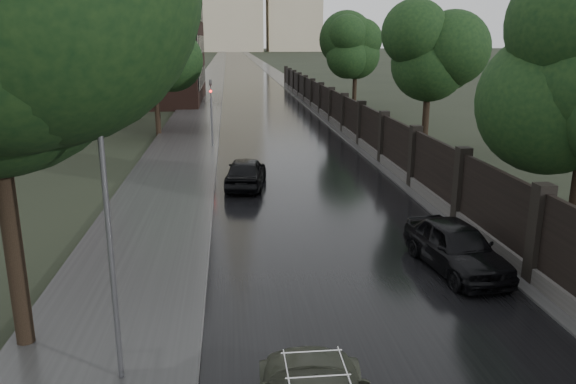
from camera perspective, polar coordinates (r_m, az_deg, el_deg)
The scene contains 11 objects.
road at distance 198.06m, azimuth -5.17°, elevation 13.39°, with size 8.00×420.00×0.02m, color black.
sidewalk_left at distance 198.04m, azimuth -6.96°, elevation 13.37°, with size 4.00×420.00×0.16m, color #2D2D2D.
verge_right at distance 198.22m, azimuth -3.54°, elevation 13.44°, with size 3.00×420.00×0.08m, color #2D2D2D.
fence_right at distance 41.05m, azimuth 5.18°, elevation 7.90°, with size 0.45×75.72×2.70m.
tree_left_far at distance 38.24m, azimuth -13.45°, elevation 13.38°, with size 4.25×4.25×7.39m.
tree_right_b at distance 31.84m, azimuth 14.15°, elevation 12.52°, with size 4.08×4.08×7.01m.
tree_right_c at distance 49.14m, azimuth 6.88°, elevation 13.66°, with size 4.08×4.08×7.01m.
lamp_post at distance 10.30m, azimuth -17.59°, elevation -5.66°, with size 0.25×0.12×5.11m.
traffic_light at distance 33.16m, azimuth -7.80°, elevation 8.49°, with size 0.16×0.32×4.00m.
hatchback_left at distance 24.37m, azimuth -4.30°, elevation 2.04°, with size 1.58×3.93×1.34m, color black.
car_right_near at distance 16.25m, azimuth 16.73°, elevation -5.32°, with size 1.63×4.05×1.38m, color black.
Camera 1 is at (-3.27, -7.93, 6.22)m, focal length 35.00 mm.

